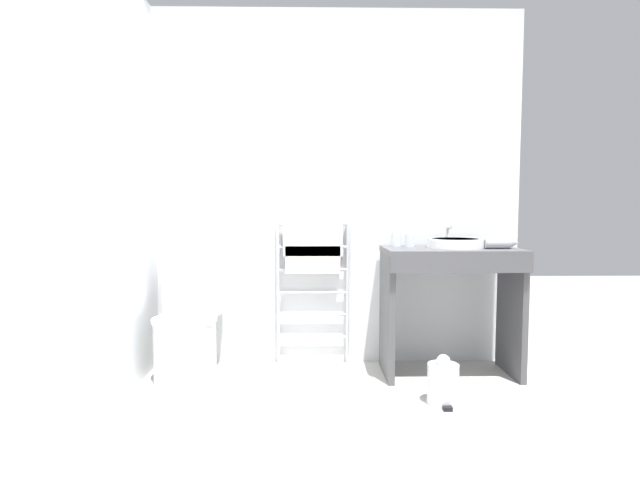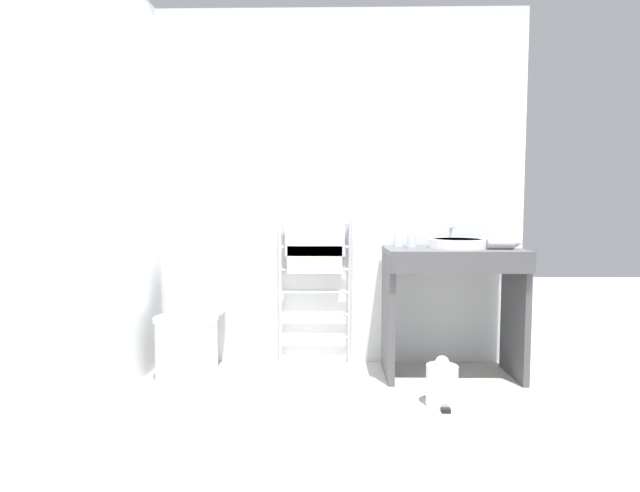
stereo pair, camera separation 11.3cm
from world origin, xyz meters
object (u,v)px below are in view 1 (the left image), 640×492
Objects in this scene: towel_radiator at (313,259)px; cup_near_wall at (396,239)px; hair_dryer at (498,243)px; sink_basin at (455,243)px; toilet at (188,330)px; cup_near_edge at (410,240)px; trash_bin at (443,382)px.

towel_radiator is 10.58× the size of cup_near_wall.
towel_radiator reaches higher than hair_dryer.
hair_dryer is at bearing -18.22° from sink_basin.
hair_dryer is (0.64, -0.21, -0.01)m from cup_near_wall.
toilet is 1.88m from sink_basin.
towel_radiator is at bearing 171.42° from cup_near_wall.
towel_radiator reaches higher than cup_near_wall.
sink_basin is at bearing 2.40° from toilet.
towel_radiator is at bearing 167.70° from sink_basin.
cup_near_edge reaches higher than sink_basin.
toilet is 0.75× the size of towel_radiator.
cup_near_wall is 0.10m from cup_near_edge.
cup_near_wall is 0.35× the size of trash_bin.
toilet is 2.76× the size of trash_bin.
cup_near_edge is 0.99m from trash_bin.
hair_dryer is (1.22, -0.30, 0.13)m from towel_radiator.
cup_near_wall is (1.41, 0.20, 0.59)m from toilet.
toilet is at bearing -172.08° from cup_near_wall.
hair_dryer is (0.26, -0.09, 0.00)m from sink_basin.
cup_near_edge is at bearing -40.73° from cup_near_wall.
sink_basin is at bearing 68.70° from trash_bin.
sink_basin is 1.33× the size of trash_bin.
toilet is 1.66m from trash_bin.
toilet is 7.97× the size of cup_near_wall.
towel_radiator is at bearing 134.79° from trash_bin.
sink_basin is 0.30m from cup_near_edge.
sink_basin reaches higher than trash_bin.
sink_basin is 0.40m from cup_near_wall.
toilet is 2.13m from hair_dryer.
cup_near_wall reaches higher than sink_basin.
trash_bin is (-0.21, -0.55, -0.77)m from sink_basin.
sink_basin is at bearing 161.78° from hair_dryer.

